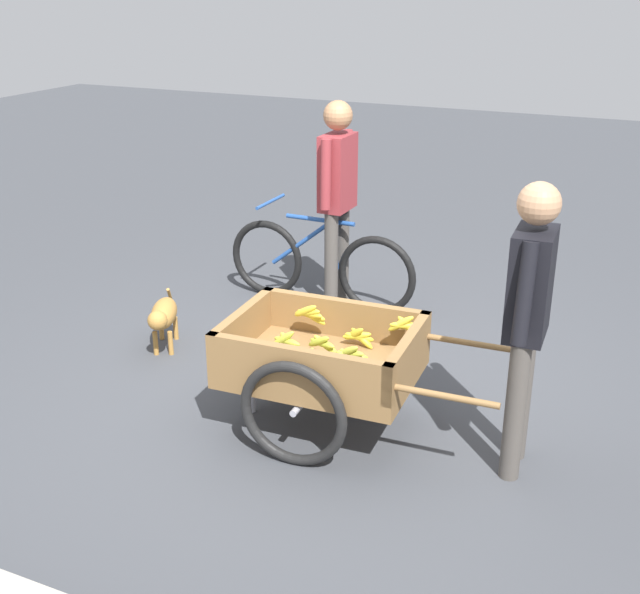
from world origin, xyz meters
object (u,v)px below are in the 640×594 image
fruit_cart (324,362)px  vendor_person (528,305)px  bicycle (320,264)px  cyclist_person (337,187)px  dog (163,315)px

fruit_cart → vendor_person: size_ratio=1.03×
bicycle → cyclist_person: 0.68m
cyclist_person → dog: cyclist_person is taller
vendor_person → bicycle: size_ratio=0.98×
vendor_person → dog: vendor_person is taller
fruit_cart → vendor_person: bearing=-177.3°
fruit_cart → bicycle: size_ratio=1.01×
bicycle → fruit_cart: bearing=114.9°
vendor_person → cyclist_person: 2.50m
bicycle → dog: bearing=61.7°
vendor_person → dog: (2.64, -0.46, -0.71)m
fruit_cart → bicycle: 1.96m
bicycle → dog: 1.44m
bicycle → dog: size_ratio=2.68×
fruit_cart → cyclist_person: 1.99m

